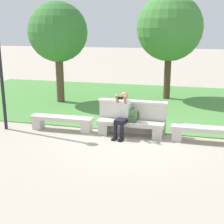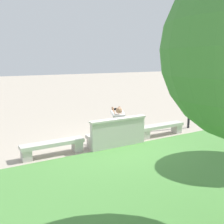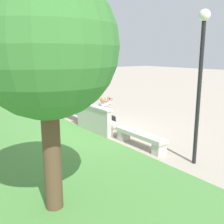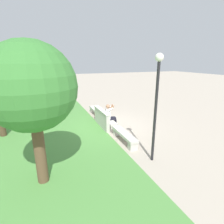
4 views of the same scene
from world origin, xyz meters
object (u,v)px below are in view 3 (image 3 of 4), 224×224
Objects in this scene: bench_main at (140,137)px; backpack at (100,114)px; bench_mid at (74,113)px; lamp_post at (201,67)px; person_photographer at (106,112)px; tree_behind_wall at (46,48)px; bench_near at (101,123)px.

bench_main is 2.25m from backpack.
lamp_post is at bearing -177.17° from bench_mid.
person_photographer is 3.08× the size of backpack.
backpack is 0.11× the size of lamp_post.
tree_behind_wall reaches higher than bench_mid.
bench_mid is at bearing -0.65° from backpack.
bench_near is at bearing 180.00° from bench_mid.
lamp_post reaches higher than backpack.
person_photographer is 0.34× the size of lamp_post.
bench_mid is at bearing 1.83° from person_photographer.
lamp_post is at bearing -175.32° from backpack.
bench_main and bench_mid have the same top height.
lamp_post is (-0.23, -3.84, -0.40)m from tree_behind_wall.
person_photographer is at bearing -178.17° from bench_mid.
bench_mid is 2.44m from person_photographer.
backpack is (-2.13, 0.02, 0.32)m from bench_mid.
bench_near is at bearing 4.39° from lamp_post.
bench_near is 0.51× the size of lamp_post.
bench_near is 1.00× the size of bench_mid.
lamp_post is (-4.01, -0.33, 1.90)m from backpack.
tree_behind_wall is 3.87m from lamp_post.
person_photographer is at bearing -159.04° from backpack.
bench_mid is at bearing 0.00° from bench_near.
bench_main is at bearing 180.00° from bench_near.
bench_near is at bearing 19.31° from person_photographer.
tree_behind_wall is (-3.73, 3.54, 2.62)m from bench_near.
tree_behind_wall reaches higher than lamp_post.
lamp_post is (-3.75, -0.23, 1.79)m from person_photographer.
bench_main is 1.00× the size of bench_mid.
bench_mid is at bearing 2.83° from lamp_post.
lamp_post is (-3.96, -0.30, 2.22)m from bench_near.
lamp_post is at bearing -175.61° from bench_near.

